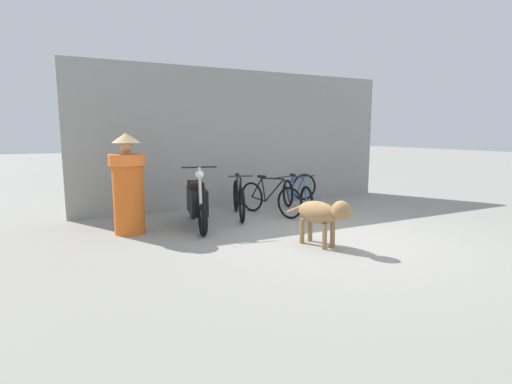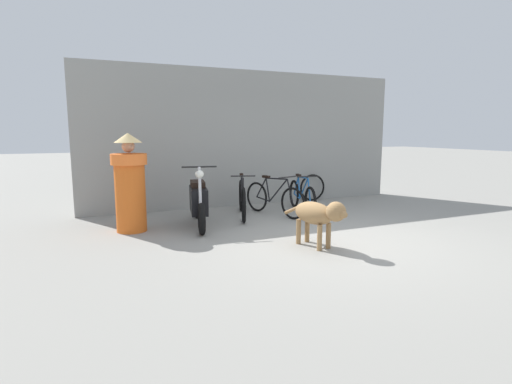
% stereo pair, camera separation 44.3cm
% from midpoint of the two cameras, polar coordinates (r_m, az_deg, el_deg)
% --- Properties ---
extents(ground_plane, '(60.00, 60.00, 0.00)m').
position_cam_midpoint_polar(ground_plane, '(6.40, 13.29, -6.71)').
color(ground_plane, gray).
extents(shop_wall_back, '(7.49, 0.20, 3.02)m').
position_cam_midpoint_polar(shop_wall_back, '(9.18, 0.51, 7.63)').
color(shop_wall_back, gray).
rests_on(shop_wall_back, ground).
extents(bicycle_0, '(0.65, 1.68, 0.86)m').
position_cam_midpoint_polar(bicycle_0, '(7.87, -0.38, -1.01)').
color(bicycle_0, black).
rests_on(bicycle_0, ground).
extents(bicycle_1, '(0.61, 1.59, 0.81)m').
position_cam_midpoint_polar(bicycle_1, '(8.02, 4.15, -0.95)').
color(bicycle_1, black).
rests_on(bicycle_1, ground).
extents(bicycle_2, '(0.50, 1.66, 0.80)m').
position_cam_midpoint_polar(bicycle_2, '(8.41, 8.05, -0.64)').
color(bicycle_2, black).
rests_on(bicycle_2, ground).
extents(motorcycle, '(0.59, 1.85, 1.10)m').
position_cam_midpoint_polar(motorcycle, '(7.13, -6.46, -1.40)').
color(motorcycle, black).
rests_on(motorcycle, ground).
extents(stray_dog, '(0.50, 1.23, 0.72)m').
position_cam_midpoint_polar(stray_dog, '(5.84, 11.02, -3.15)').
color(stray_dog, '#997247').
rests_on(stray_dog, ground).
extents(person_in_robes, '(0.77, 0.77, 1.65)m').
position_cam_midpoint_polar(person_in_robes, '(6.90, -15.83, 1.25)').
color(person_in_robes, orange).
rests_on(person_in_robes, ground).
extents(spare_tire_left, '(0.65, 0.11, 0.65)m').
position_cam_midpoint_polar(spare_tire_left, '(9.79, 9.34, 0.63)').
color(spare_tire_left, black).
rests_on(spare_tire_left, ground).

